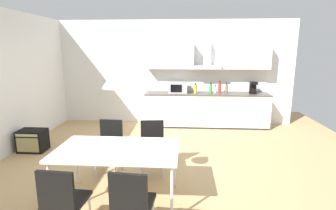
# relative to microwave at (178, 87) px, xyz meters

# --- Properties ---
(ground_plane) EXTENTS (8.55, 8.90, 0.02)m
(ground_plane) POSITION_rel_microwave_xyz_m (-0.36, -2.65, -1.04)
(ground_plane) COLOR tan
(wall_back) EXTENTS (6.84, 0.10, 2.77)m
(wall_back) POSITION_rel_microwave_xyz_m (-0.36, 0.37, 0.35)
(wall_back) COLOR white
(wall_back) RESTS_ON ground_plane
(kitchen_counter) EXTENTS (3.20, 0.66, 0.89)m
(kitchen_counter) POSITION_rel_microwave_xyz_m (0.75, 0.00, -0.58)
(kitchen_counter) COLOR #333333
(kitchen_counter) RESTS_ON ground_plane
(backsplash_tile) EXTENTS (3.18, 0.02, 0.59)m
(backsplash_tile) POSITION_rel_microwave_xyz_m (0.75, 0.30, 0.16)
(backsplash_tile) COLOR silver
(backsplash_tile) RESTS_ON kitchen_counter
(upper_wall_cabinets) EXTENTS (3.18, 0.40, 0.67)m
(upper_wall_cabinets) POSITION_rel_microwave_xyz_m (0.75, 0.15, 0.80)
(upper_wall_cabinets) COLOR silver
(microwave) EXTENTS (0.48, 0.35, 0.28)m
(microwave) POSITION_rel_microwave_xyz_m (0.00, 0.00, 0.00)
(microwave) COLOR #ADADB2
(microwave) RESTS_ON kitchen_counter
(coffee_maker) EXTENTS (0.18, 0.19, 0.30)m
(coffee_maker) POSITION_rel_microwave_xyz_m (1.94, 0.03, 0.01)
(coffee_maker) COLOR black
(coffee_maker) RESTS_ON kitchen_counter
(bottle_white) EXTENTS (0.07, 0.07, 0.20)m
(bottle_white) POSITION_rel_microwave_xyz_m (0.98, 0.04, -0.05)
(bottle_white) COLOR white
(bottle_white) RESTS_ON kitchen_counter
(bottle_yellow) EXTENTS (0.08, 0.08, 0.27)m
(bottle_yellow) POSITION_rel_microwave_xyz_m (0.45, -0.05, -0.02)
(bottle_yellow) COLOR yellow
(bottle_yellow) RESTS_ON kitchen_counter
(bottle_red) EXTENTS (0.08, 0.08, 0.32)m
(bottle_red) POSITION_rel_microwave_xyz_m (1.09, 0.05, -0.00)
(bottle_red) COLOR red
(bottle_red) RESTS_ON kitchen_counter
(bottle_brown) EXTENTS (0.07, 0.07, 0.28)m
(bottle_brown) POSITION_rel_microwave_xyz_m (1.26, 0.02, -0.02)
(bottle_brown) COLOR brown
(bottle_brown) RESTS_ON kitchen_counter
(bottle_green) EXTENTS (0.08, 0.08, 0.28)m
(bottle_green) POSITION_rel_microwave_xyz_m (0.85, -0.01, -0.02)
(bottle_green) COLOR green
(bottle_green) RESTS_ON kitchen_counter
(dining_table) EXTENTS (1.60, 0.93, 0.75)m
(dining_table) POSITION_rel_microwave_xyz_m (-0.69, -3.61, -0.33)
(dining_table) COLOR white
(dining_table) RESTS_ON ground_plane
(chair_near_left) EXTENTS (0.43, 0.43, 0.87)m
(chair_near_left) POSITION_rel_microwave_xyz_m (-1.05, -4.45, -0.50)
(chair_near_left) COLOR black
(chair_near_left) RESTS_ON ground_plane
(chair_near_right) EXTENTS (0.43, 0.43, 0.87)m
(chair_near_right) POSITION_rel_microwave_xyz_m (-0.34, -4.45, -0.50)
(chair_near_right) COLOR black
(chair_near_right) RESTS_ON ground_plane
(chair_far_right) EXTENTS (0.44, 0.44, 0.87)m
(chair_far_right) POSITION_rel_microwave_xyz_m (-0.34, -2.76, -0.50)
(chair_far_right) COLOR black
(chair_far_right) RESTS_ON ground_plane
(chair_far_left) EXTENTS (0.42, 0.42, 0.87)m
(chair_far_left) POSITION_rel_microwave_xyz_m (-1.04, -2.76, -0.50)
(chair_far_left) COLOR black
(chair_far_left) RESTS_ON ground_plane
(guitar_amp) EXTENTS (0.52, 0.37, 0.44)m
(guitar_amp) POSITION_rel_microwave_xyz_m (-2.86, -1.99, -0.81)
(guitar_amp) COLOR black
(guitar_amp) RESTS_ON ground_plane
(pendant_lamp) EXTENTS (0.32, 0.32, 0.22)m
(pendant_lamp) POSITION_rel_microwave_xyz_m (-0.69, -3.61, 0.62)
(pendant_lamp) COLOR silver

